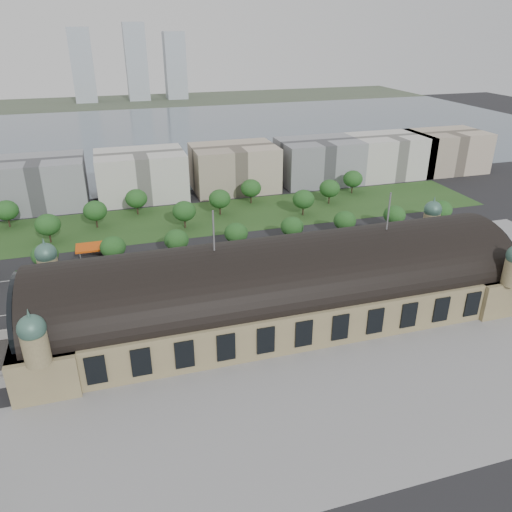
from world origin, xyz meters
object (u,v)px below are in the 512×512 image
object	(u,v)px
parked_car_3	(147,294)
traffic_car_3	(183,262)
parked_car_5	(107,300)
petrol_station	(98,247)
parked_car_1	(17,319)
parked_car_2	(133,300)
parked_car_6	(186,292)
bus_mid	(235,271)
traffic_car_6	(421,245)
bus_east	(281,270)
traffic_car_2	(123,289)
traffic_car_4	(221,274)
parked_car_0	(55,313)
bus_west	(200,275)
parked_car_4	(103,304)

from	to	relation	value
parked_car_3	traffic_car_3	bearing A→B (deg)	118.24
traffic_car_3	parked_car_5	world-z (taller)	traffic_car_3
petrol_station	parked_car_1	size ratio (longest dim) A/B	3.04
traffic_car_3	parked_car_2	bearing A→B (deg)	134.22
parked_car_6	bus_mid	world-z (taller)	bus_mid
traffic_car_6	parked_car_3	bearing A→B (deg)	-82.51
parked_car_3	parked_car_1	bearing A→B (deg)	-109.55
parked_car_3	parked_car_5	world-z (taller)	parked_car_3
petrol_station	parked_car_6	distance (m)	50.89
traffic_car_3	bus_east	world-z (taller)	bus_east
petrol_station	parked_car_3	distance (m)	43.15
traffic_car_2	parked_car_6	bearing A→B (deg)	69.43
traffic_car_6	traffic_car_3	bearing A→B (deg)	-94.30
petrol_station	parked_car_2	bearing A→B (deg)	-76.36
traffic_car_3	traffic_car_4	size ratio (longest dim) A/B	1.48
traffic_car_4	parked_car_3	size ratio (longest dim) A/B	0.87
parked_car_1	traffic_car_3	bearing A→B (deg)	81.76
parked_car_0	parked_car_3	world-z (taller)	parked_car_0
parked_car_5	parked_car_6	size ratio (longest dim) A/B	1.17
traffic_car_4	bus_west	distance (m)	8.19
traffic_car_3	parked_car_0	xyz separation A→B (m)	(-44.83, -25.21, -0.00)
parked_car_5	parked_car_6	xyz separation A→B (m)	(26.07, -2.00, -0.08)
traffic_car_3	bus_east	bearing A→B (deg)	-124.56
petrol_station	traffic_car_6	bearing A→B (deg)	-13.85
traffic_car_3	parked_car_5	distance (m)	35.82
parked_car_3	parked_car_4	world-z (taller)	parked_car_3
parked_car_2	bus_east	world-z (taller)	bus_east
bus_west	bus_mid	world-z (taller)	bus_mid
traffic_car_4	parked_car_4	size ratio (longest dim) A/B	0.95
petrol_station	parked_car_2	distance (m)	43.91
traffic_car_2	traffic_car_3	bearing A→B (deg)	123.97
traffic_car_4	parked_car_0	distance (m)	57.88
petrol_station	traffic_car_4	distance (m)	53.91
parked_car_0	bus_mid	world-z (taller)	bus_mid
bus_west	bus_east	world-z (taller)	bus_east
traffic_car_3	parked_car_1	xyz separation A→B (m)	(-55.97, -25.21, -0.18)
traffic_car_2	parked_car_1	distance (m)	34.20
traffic_car_6	parked_car_1	xyz separation A→B (m)	(-152.69, -12.79, -0.18)
parked_car_0	traffic_car_3	bearing A→B (deg)	90.90
traffic_car_6	parked_car_6	size ratio (longest dim) A/B	1.31
parked_car_6	bus_east	xyz separation A→B (m)	(35.97, 4.00, 1.11)
parked_car_0	parked_car_2	xyz separation A→B (m)	(24.14, 1.66, -0.11)
petrol_station	bus_mid	distance (m)	58.51
bus_mid	parked_car_1	bearing A→B (deg)	100.86
traffic_car_6	bus_east	world-z (taller)	bus_east
bus_mid	traffic_car_6	bearing A→B (deg)	-85.64
traffic_car_6	parked_car_5	world-z (taller)	traffic_car_6
parked_car_4	parked_car_2	bearing A→B (deg)	55.00
traffic_car_4	parked_car_4	world-z (taller)	parked_car_4
parked_car_2	traffic_car_3	bearing A→B (deg)	100.97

